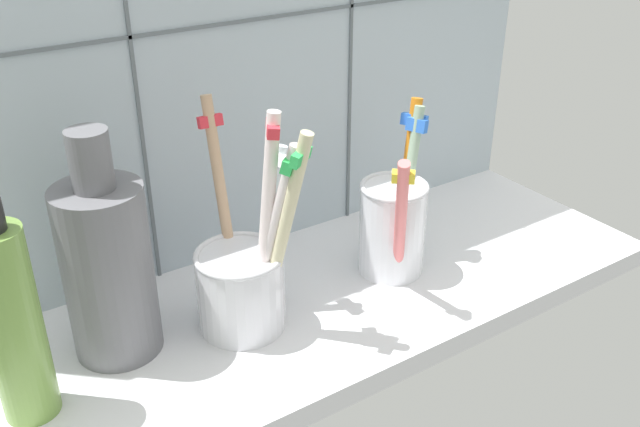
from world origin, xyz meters
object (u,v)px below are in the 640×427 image
at_px(toothbrush_cup_left, 244,275).
at_px(toothbrush_cup_right, 393,221).
at_px(ceramic_vase, 108,266).
at_px(soap_bottle, 12,322).

distance_m(toothbrush_cup_left, toothbrush_cup_right, 0.15).
height_order(ceramic_vase, soap_bottle, ceramic_vase).
distance_m(toothbrush_cup_right, soap_bottle, 0.33).
bearing_deg(toothbrush_cup_right, ceramic_vase, 173.76).
xyz_separation_m(toothbrush_cup_left, soap_bottle, (-0.17, -0.01, 0.03)).
bearing_deg(toothbrush_cup_left, ceramic_vase, 163.96).
distance_m(toothbrush_cup_left, ceramic_vase, 0.11).
relative_size(toothbrush_cup_right, ceramic_vase, 0.84).
height_order(toothbrush_cup_left, ceramic_vase, toothbrush_cup_left).
bearing_deg(ceramic_vase, soap_bottle, -155.33).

